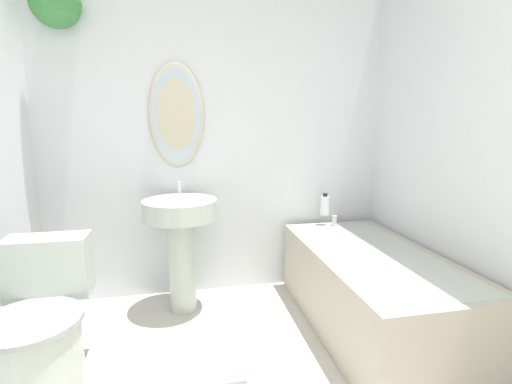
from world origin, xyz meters
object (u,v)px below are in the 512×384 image
at_px(toilet, 38,337).
at_px(pedestal_sink, 181,233).
at_px(bathtub, 373,289).
at_px(shampoo_bottle, 325,205).

xyz_separation_m(toilet, pedestal_sink, (0.66, 0.69, 0.26)).
distance_m(toilet, pedestal_sink, 0.99).
xyz_separation_m(pedestal_sink, bathtub, (1.14, -0.47, -0.29)).
height_order(bathtub, shampoo_bottle, shampoo_bottle).
bearing_deg(pedestal_sink, shampoo_bottle, 9.00).
height_order(pedestal_sink, bathtub, pedestal_sink).
height_order(toilet, bathtub, toilet).
bearing_deg(toilet, pedestal_sink, 46.30).
relative_size(toilet, shampoo_bottle, 4.24).
relative_size(pedestal_sink, bathtub, 0.62).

